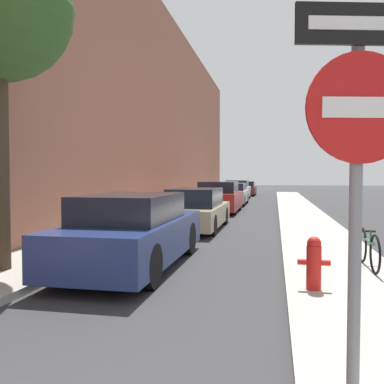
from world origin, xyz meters
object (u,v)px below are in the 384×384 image
parked_car_maroon (246,189)px  parked_car_champagne (196,210)px  parked_car_white (238,190)px  parked_car_silver (232,194)px  fire_hydrant (314,262)px  parked_car_navy (134,232)px  traffic_sign_post (358,167)px  parked_car_red (219,198)px  bicycle (368,249)px

parked_car_maroon → parked_car_champagne: bearing=-90.0°
parked_car_white → parked_car_silver: bearing=-88.1°
parked_car_champagne → fire_hydrant: parked_car_champagne is taller
parked_car_maroon → parked_car_navy: bearing=-90.3°
traffic_sign_post → parked_car_champagne: bearing=91.7°
parked_car_navy → traffic_sign_post: size_ratio=1.80×
parked_car_navy → parked_car_maroon: 29.25m
parked_car_red → parked_car_maroon: parked_car_red is taller
parked_car_red → fire_hydrant: (3.20, -13.50, -0.19)m
parked_car_maroon → parked_car_silver: bearing=-90.1°
parked_car_champagne → parked_car_silver: parked_car_champagne is taller
parked_car_champagne → traffic_sign_post: bearing=-74.7°
parked_car_silver → parked_car_maroon: (0.02, 11.69, -0.03)m
parked_car_navy → parked_car_silver: bearing=89.6°
parked_car_silver → bicycle: parked_car_silver is taller
parked_car_navy → parked_car_champagne: parked_car_navy is taller
parked_car_maroon → fire_hydrant: (3.09, -30.60, -0.09)m
parked_car_navy → parked_car_maroon: parked_car_navy is taller
parked_car_silver → fire_hydrant: parked_car_silver is taller
parked_car_champagne → parked_car_red: size_ratio=1.05×
parked_car_red → traffic_sign_post: (3.08, -17.28, 1.12)m
parked_car_silver → traffic_sign_post: 22.92m
parked_car_red → parked_car_silver: (0.09, 5.41, -0.07)m
parked_car_navy → parked_car_red: (0.03, 12.15, 0.02)m
parked_car_navy → fire_hydrant: 3.51m
parked_car_white → parked_car_champagne: bearing=-89.4°
parked_car_maroon → traffic_sign_post: 34.53m
parked_car_champagne → parked_car_navy: bearing=-91.3°
parked_car_silver → parked_car_white: bearing=91.9°
parked_car_red → parked_car_white: 11.03m
parked_car_navy → bicycle: size_ratio=2.80×
parked_car_silver → bicycle: bearing=-76.3°
parked_car_white → traffic_sign_post: bearing=-83.6°
bicycle → parked_car_maroon: bearing=97.5°
parked_car_white → traffic_sign_post: 28.51m
parked_car_white → parked_car_maroon: bearing=88.0°
parked_car_maroon → fire_hydrant: size_ratio=5.55×
parked_car_navy → bicycle: bearing=3.8°
parked_car_champagne → parked_car_white: parked_car_white is taller
traffic_sign_post → bicycle: bearing=63.8°
bicycle → traffic_sign_post: bearing=-103.2°
parked_car_navy → parked_car_silver: 17.56m
parked_car_white → parked_car_maroon: (0.21, 6.07, -0.07)m
parked_car_silver → parked_car_maroon: parked_car_silver is taller
parked_car_champagne → fire_hydrant: size_ratio=6.08×
parked_car_silver → parked_car_maroon: size_ratio=1.06×
parked_car_navy → traffic_sign_post: traffic_sign_post is taller
parked_car_champagne → fire_hydrant: bearing=-66.4°
traffic_sign_post → bicycle: size_ratio=1.55×
parked_car_silver → parked_car_maroon: bearing=89.9°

